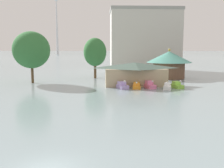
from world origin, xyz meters
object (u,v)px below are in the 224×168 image
Objects in this scene: background_building_block at (144,40)px; distant_broadcast_tower at (56,10)px; shoreline_tree_tall_left at (31,50)px; pedal_boat_lavender at (122,86)px; pedal_boat_pink at (150,85)px; pedal_boat_lime at (177,85)px; shoreline_tree_mid at (95,52)px; boathouse at (135,73)px; pedal_boat_orange at (137,86)px; pedal_boat_white at (167,87)px; green_roof_pavilion at (169,62)px.

distant_broadcast_tower is (-79.41, 288.15, 52.53)m from background_building_block.
pedal_boat_lavender is at bearing -25.17° from shoreline_tree_tall_left.
distant_broadcast_tower is at bearing 177.23° from pedal_boat_pink.
pedal_boat_pink is 41.84m from background_building_block.
shoreline_tree_mid reaches higher than pedal_boat_lime.
boathouse is at bearing -10.44° from shoreline_tree_tall_left.
shoreline_tree_tall_left is at bearing -122.88° from pedal_boat_lime.
distant_broadcast_tower is at bearing 98.60° from shoreline_tree_tall_left.
pedal_boat_orange is 1.12× the size of pedal_boat_white.
boathouse reaches higher than pedal_boat_lavender.
pedal_boat_pink is 0.13× the size of background_building_block.
distant_broadcast_tower reaches higher than pedal_boat_white.
shoreline_tree_mid reaches higher than pedal_boat_pink.
distant_broadcast_tower is (-73.96, 328.36, 62.74)m from pedal_boat_pink.
pedal_boat_lavender is 1.06× the size of pedal_boat_orange.
pedal_boat_pink is at bearing -19.48° from shoreline_tree_tall_left.
distant_broadcast_tower is at bearing -160.39° from pedal_boat_orange.
shoreline_tree_tall_left is (-20.13, 9.46, 7.03)m from pedal_boat_lavender.
pedal_boat_orange is 42.58m from background_building_block.
green_roof_pavilion reaches higher than pedal_boat_pink.
pedal_boat_pink is 28.13m from shoreline_tree_tall_left.
shoreline_tree_tall_left is at bearing -104.81° from pedal_boat_orange.
pedal_boat_pink reaches higher than pedal_boat_orange.
shoreline_tree_tall_left is 0.08× the size of distant_broadcast_tower.
background_building_block is (2.37, 42.21, 10.27)m from pedal_boat_white.
pedal_boat_pink is 1.16× the size of pedal_boat_white.
shoreline_tree_mid reaches higher than pedal_boat_white.
distant_broadcast_tower reaches higher than green_roof_pavilion.
pedal_boat_pink is 5.71m from boathouse.
pedal_boat_orange is 0.26× the size of shoreline_tree_tall_left.
boathouse is 37.19m from background_building_block.
pedal_boat_lavender reaches higher than pedal_boat_orange.
boathouse is 336.91m from distant_broadcast_tower.
pedal_boat_lavender is 0.13× the size of background_building_block.
pedal_boat_orange is at bearing -88.15° from pedal_boat_white.
shoreline_tree_tall_left is 44.13m from background_building_block.
pedal_boat_lavender is 43.27m from background_building_block.
pedal_boat_white is 8.95m from boathouse.
green_roof_pavilion is at bearing 124.18° from pedal_boat_lavender.
pedal_boat_white is 43.50m from background_building_block.
pedal_boat_orange is 21.30m from shoreline_tree_mid.
pedal_boat_pink is 0.02× the size of distant_broadcast_tower.
green_roof_pavilion is (13.97, 17.78, 3.70)m from pedal_boat_lavender.
background_building_block reaches higher than pedal_boat_lime.
boathouse is at bearing -77.53° from distant_broadcast_tower.
pedal_boat_orange is at bearing -64.63° from shoreline_tree_mid.
boathouse is (-5.46, 6.79, 2.04)m from pedal_boat_white.
green_roof_pavilion is 23.91m from background_building_block.
boathouse reaches higher than pedal_boat_white.
background_building_block is 303.47m from distant_broadcast_tower.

